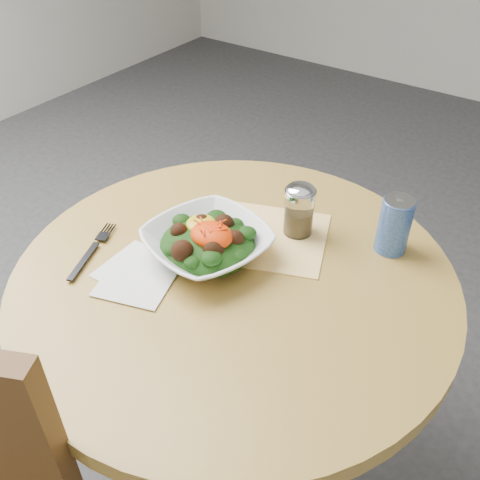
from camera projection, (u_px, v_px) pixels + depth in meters
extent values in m
plane|color=#2C2C2E|center=(236.00, 465.00, 1.55)|extent=(6.00, 6.00, 0.00)
cylinder|color=black|center=(236.00, 462.00, 1.54)|extent=(0.52, 0.52, 0.03)
cylinder|color=black|center=(235.00, 390.00, 1.33)|extent=(0.10, 0.10, 0.71)
cylinder|color=#B38F40|center=(234.00, 279.00, 1.10)|extent=(0.90, 0.90, 0.04)
cube|color=#F2A00C|center=(269.00, 237.00, 1.17)|extent=(0.31, 0.30, 0.00)
cube|color=silver|center=(137.00, 269.00, 1.09)|extent=(0.14, 0.14, 0.00)
cube|color=silver|center=(137.00, 280.00, 1.06)|extent=(0.17, 0.17, 0.00)
imported|color=white|center=(207.00, 244.00, 1.11)|extent=(0.30, 0.30, 0.06)
ellipsoid|color=black|center=(207.00, 245.00, 1.11)|extent=(0.20, 0.20, 0.07)
ellipsoid|color=gold|center=(201.00, 224.00, 1.11)|extent=(0.06, 0.06, 0.02)
ellipsoid|color=#EB3905|center=(212.00, 235.00, 1.07)|extent=(0.09, 0.08, 0.04)
cube|color=black|center=(84.00, 261.00, 1.10)|extent=(0.06, 0.12, 0.00)
cube|color=black|center=(105.00, 233.00, 1.17)|extent=(0.05, 0.07, 0.00)
cylinder|color=silver|center=(299.00, 213.00, 1.15)|extent=(0.06, 0.06, 0.10)
cylinder|color=olive|center=(298.00, 221.00, 1.17)|extent=(0.05, 0.05, 0.05)
cylinder|color=silver|center=(300.00, 193.00, 1.12)|extent=(0.07, 0.07, 0.01)
ellipsoid|color=silver|center=(301.00, 190.00, 1.12)|extent=(0.06, 0.06, 0.03)
cylinder|color=navy|center=(394.00, 226.00, 1.10)|extent=(0.07, 0.07, 0.12)
cylinder|color=silver|center=(400.00, 200.00, 1.06)|extent=(0.06, 0.06, 0.00)
cube|color=silver|center=(400.00, 197.00, 1.07)|extent=(0.02, 0.02, 0.00)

